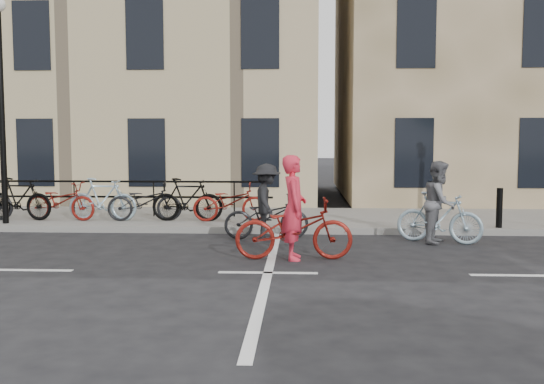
{
  "coord_description": "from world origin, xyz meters",
  "views": [
    {
      "loc": [
        0.53,
        -9.56,
        2.15
      ],
      "look_at": [
        -0.05,
        2.38,
        1.1
      ],
      "focal_mm": 40.0,
      "sensor_mm": 36.0,
      "label": 1
    }
  ],
  "objects_px": {
    "lamp_post": "(0,81)",
    "cyclist_dark": "(267,209)",
    "cyclist_grey": "(439,210)",
    "cyclist_pink": "(294,223)"
  },
  "relations": [
    {
      "from": "lamp_post",
      "to": "cyclist_dark",
      "type": "distance_m",
      "value": 6.98
    },
    {
      "from": "lamp_post",
      "to": "cyclist_grey",
      "type": "height_order",
      "value": "lamp_post"
    },
    {
      "from": "lamp_post",
      "to": "cyclist_pink",
      "type": "bearing_deg",
      "value": -25.24
    },
    {
      "from": "cyclist_pink",
      "to": "cyclist_dark",
      "type": "bearing_deg",
      "value": 12.51
    },
    {
      "from": "cyclist_pink",
      "to": "cyclist_grey",
      "type": "bearing_deg",
      "value": -61.3
    },
    {
      "from": "lamp_post",
      "to": "cyclist_grey",
      "type": "distance_m",
      "value": 10.36
    },
    {
      "from": "cyclist_grey",
      "to": "cyclist_dark",
      "type": "relative_size",
      "value": 0.95
    },
    {
      "from": "cyclist_grey",
      "to": "cyclist_dark",
      "type": "bearing_deg",
      "value": 107.31
    },
    {
      "from": "cyclist_grey",
      "to": "cyclist_dark",
      "type": "distance_m",
      "value": 3.62
    },
    {
      "from": "lamp_post",
      "to": "cyclist_dark",
      "type": "height_order",
      "value": "lamp_post"
    }
  ]
}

